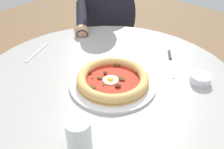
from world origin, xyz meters
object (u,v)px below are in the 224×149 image
(ramekin_capers, at_px, (200,78))
(diner_person, at_px, (107,46))
(steak_knife, at_px, (170,59))
(fork_utensil, at_px, (37,52))
(cafe_chair_diner, at_px, (107,34))
(dining_table, at_px, (106,106))
(pizza_on_plate, at_px, (113,80))
(water_glass, at_px, (79,137))

(ramekin_capers, bearing_deg, diner_person, 70.46)
(steak_knife, height_order, ramekin_capers, ramekin_capers)
(fork_utensil, bearing_deg, steak_knife, -53.03)
(steak_knife, bearing_deg, cafe_chair_diner, 65.57)
(dining_table, distance_m, fork_utensil, 0.40)
(dining_table, distance_m, pizza_on_plate, 0.14)
(fork_utensil, bearing_deg, pizza_on_plate, -81.68)
(diner_person, bearing_deg, cafe_chair_diner, 43.21)
(ramekin_capers, bearing_deg, cafe_chair_diner, 66.48)
(water_glass, relative_size, ramekin_capers, 1.31)
(steak_knife, relative_size, cafe_chair_diner, 0.21)
(water_glass, distance_m, diner_person, 1.05)
(cafe_chair_diner, bearing_deg, ramekin_capers, -113.52)
(ramekin_capers, bearing_deg, steak_knife, 70.33)
(pizza_on_plate, xyz_separation_m, cafe_chair_diner, (0.60, 0.62, -0.23))
(pizza_on_plate, distance_m, ramekin_capers, 0.33)
(dining_table, xyz_separation_m, fork_utensil, (-0.05, 0.38, 0.12))
(dining_table, height_order, cafe_chair_diner, cafe_chair_diner)
(pizza_on_plate, relative_size, water_glass, 3.19)
(ramekin_capers, relative_size, cafe_chair_diner, 0.09)
(ramekin_capers, distance_m, cafe_chair_diner, 0.95)
(water_glass, xyz_separation_m, ramekin_capers, (0.51, -0.10, -0.03))
(dining_table, bearing_deg, ramekin_capers, -46.49)
(pizza_on_plate, height_order, fork_utensil, pizza_on_plate)
(steak_knife, height_order, diner_person, diner_person)
(ramekin_capers, relative_size, diner_person, 0.07)
(dining_table, xyz_separation_m, water_glass, (-0.26, -0.16, 0.16))
(dining_table, distance_m, water_glass, 0.35)
(pizza_on_plate, relative_size, fork_utensil, 1.93)
(ramekin_capers, height_order, cafe_chair_diner, cafe_chair_diner)
(pizza_on_plate, relative_size, ramekin_capers, 4.18)
(dining_table, xyz_separation_m, steak_knife, (0.30, -0.09, 0.12))
(pizza_on_plate, bearing_deg, dining_table, 104.72)
(fork_utensil, distance_m, cafe_chair_diner, 0.72)
(pizza_on_plate, distance_m, cafe_chair_diner, 0.89)
(water_glass, height_order, fork_utensil, water_glass)
(dining_table, xyz_separation_m, pizza_on_plate, (0.01, -0.03, 0.14))
(cafe_chair_diner, bearing_deg, fork_utensil, -162.65)
(dining_table, relative_size, diner_person, 0.91)
(diner_person, xyz_separation_m, cafe_chair_diner, (0.10, 0.10, 0.02))
(fork_utensil, xyz_separation_m, diner_person, (0.56, 0.11, -0.23))
(diner_person, height_order, cafe_chair_diner, diner_person)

